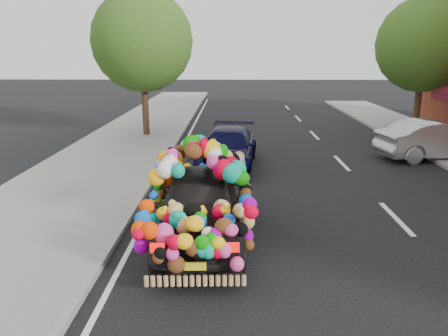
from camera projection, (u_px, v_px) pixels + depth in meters
name	position (u px, v px, depth m)	size (l,w,h in m)	color
ground	(235.00, 217.00, 9.81)	(100.00, 100.00, 0.00)	black
sidewalk	(45.00, 214.00, 9.87)	(4.00, 60.00, 0.12)	gray
kerb	(131.00, 214.00, 9.84)	(0.15, 60.00, 0.13)	gray
lane_markings	(396.00, 218.00, 9.75)	(6.00, 50.00, 0.01)	silver
tree_near_sidewalk	(142.00, 41.00, 18.02)	(4.20, 4.20, 6.13)	#332114
tree_far_b	(424.00, 45.00, 18.32)	(4.00, 4.00, 5.90)	#332114
plush_art_car	(200.00, 189.00, 8.41)	(2.15, 4.34, 2.04)	black
navy_sedan	(228.00, 148.00, 14.01)	(1.69, 4.15, 1.21)	black
silver_hatchback	(438.00, 140.00, 14.99)	(1.42, 4.09, 1.35)	#9EA1A5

